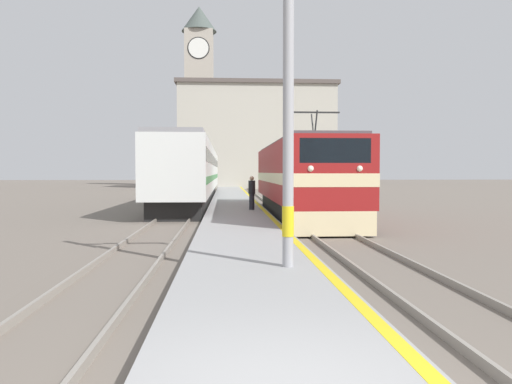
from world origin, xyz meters
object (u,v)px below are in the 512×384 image
Objects in this scene: locomotive_train at (300,179)px; clock_tower at (199,91)px; passenger_train at (194,172)px; catenary_mast at (295,83)px; person_on_platform at (252,192)px.

clock_tower is at bearing 97.98° from locomotive_train.
passenger_train is 27.53m from catenary_mast.
catenary_mast is 67.40m from clock_tower.
locomotive_train is 14.71m from passenger_train.
locomotive_train is 2.18× the size of catenary_mast.
person_on_platform is (-0.06, 14.76, -2.75)m from catenary_mast.
clock_tower is at bearing 94.49° from catenary_mast.
locomotive_train is 14.05m from catenary_mast.
passenger_train is 1.19× the size of clock_tower.
locomotive_train is 0.48× the size of passenger_train.
locomotive_train is 2.54m from person_on_platform.
clock_tower is (-5.16, 51.62, 13.18)m from person_on_platform.
clock_tower is (-5.22, 66.38, 10.43)m from catenary_mast.
passenger_train is at bearing 105.97° from person_on_platform.
locomotive_train reaches higher than passenger_train.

